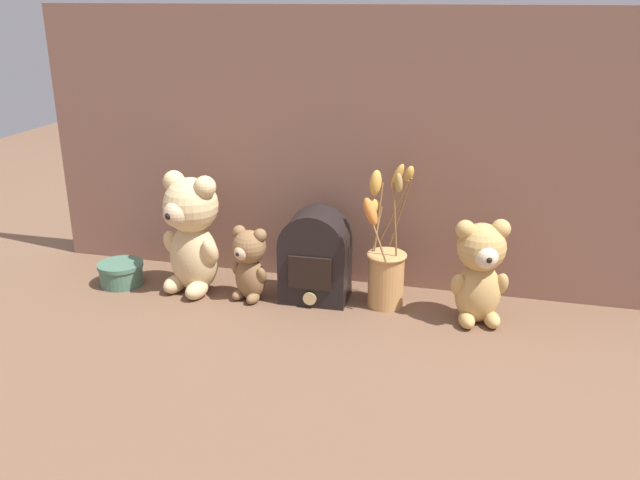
# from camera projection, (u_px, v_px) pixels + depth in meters

# --- Properties ---
(ground_plane) EXTENTS (4.00, 4.00, 0.00)m
(ground_plane) POSITION_uv_depth(u_px,v_px,m) (318.00, 306.00, 1.55)
(ground_plane) COLOR brown
(backdrop_wall) EXTENTS (1.48, 0.02, 0.65)m
(backdrop_wall) POSITION_uv_depth(u_px,v_px,m) (336.00, 150.00, 1.59)
(backdrop_wall) COLOR #845B4C
(backdrop_wall) RESTS_ON ground
(teddy_bear_large) EXTENTS (0.16, 0.15, 0.29)m
(teddy_bear_large) POSITION_uv_depth(u_px,v_px,m) (191.00, 231.00, 1.58)
(teddy_bear_large) COLOR #DBBC84
(teddy_bear_large) RESTS_ON ground
(teddy_bear_medium) EXTENTS (0.13, 0.12, 0.23)m
(teddy_bear_medium) POSITION_uv_depth(u_px,v_px,m) (480.00, 270.00, 1.44)
(teddy_bear_medium) COLOR tan
(teddy_bear_medium) RESTS_ON ground
(teddy_bear_small) EXTENTS (0.10, 0.09, 0.18)m
(teddy_bear_small) POSITION_uv_depth(u_px,v_px,m) (250.00, 262.00, 1.56)
(teddy_bear_small) COLOR olive
(teddy_bear_small) RESTS_ON ground
(flower_vase) EXTENTS (0.11, 0.17, 0.32)m
(flower_vase) POSITION_uv_depth(u_px,v_px,m) (386.00, 265.00, 1.53)
(flower_vase) COLOR tan
(flower_vase) RESTS_ON ground
(vintage_radio) EXTENTS (0.16, 0.12, 0.22)m
(vintage_radio) POSITION_uv_depth(u_px,v_px,m) (315.00, 256.00, 1.56)
(vintage_radio) COLOR black
(vintage_radio) RESTS_ON ground
(decorative_tin_tall) EXTENTS (0.11, 0.11, 0.06)m
(decorative_tin_tall) POSITION_uv_depth(u_px,v_px,m) (122.00, 273.00, 1.66)
(decorative_tin_tall) COLOR #47705B
(decorative_tin_tall) RESTS_ON ground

